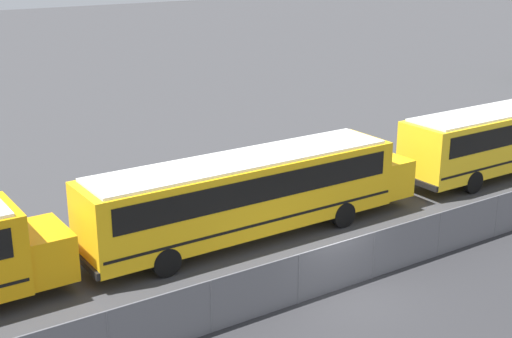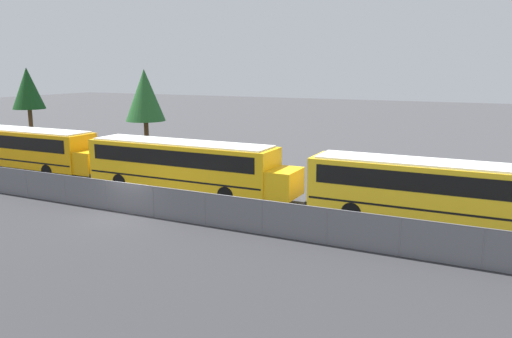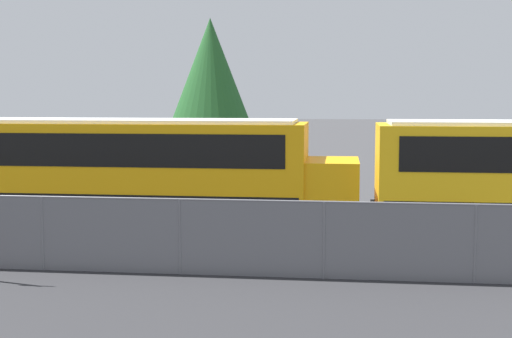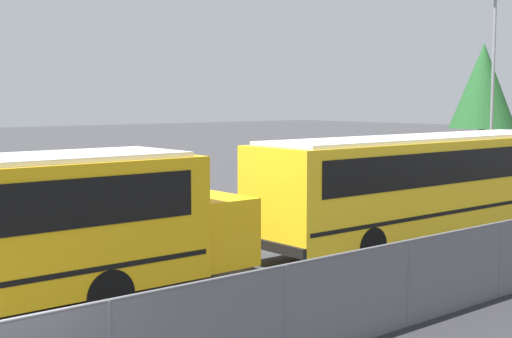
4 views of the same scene
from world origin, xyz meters
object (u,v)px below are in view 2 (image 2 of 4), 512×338
(school_bus_3, at_px, (185,163))
(tree_1, at_px, (145,95))
(school_bus_2, at_px, (25,146))
(tree_0, at_px, (28,89))
(school_bus_4, at_px, (444,189))

(school_bus_3, distance_m, tree_1, 19.33)
(school_bus_2, bearing_deg, tree_0, 138.79)
(school_bus_2, xyz_separation_m, tree_1, (0.62, 13.21, 3.06))
(tree_0, bearing_deg, school_bus_3, -24.37)
(tree_0, bearing_deg, tree_1, 1.86)
(school_bus_3, xyz_separation_m, tree_0, (-28.66, 12.98, 3.44))
(school_bus_2, relative_size, tree_1, 1.86)
(school_bus_2, bearing_deg, school_bus_3, -1.07)
(school_bus_3, bearing_deg, tree_1, 135.08)
(school_bus_4, height_order, tree_0, tree_0)
(school_bus_2, bearing_deg, school_bus_4, -0.93)
(school_bus_2, distance_m, tree_0, 19.61)
(school_bus_2, distance_m, tree_1, 13.58)
(school_bus_3, height_order, tree_1, tree_1)
(school_bus_2, relative_size, tree_0, 1.82)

